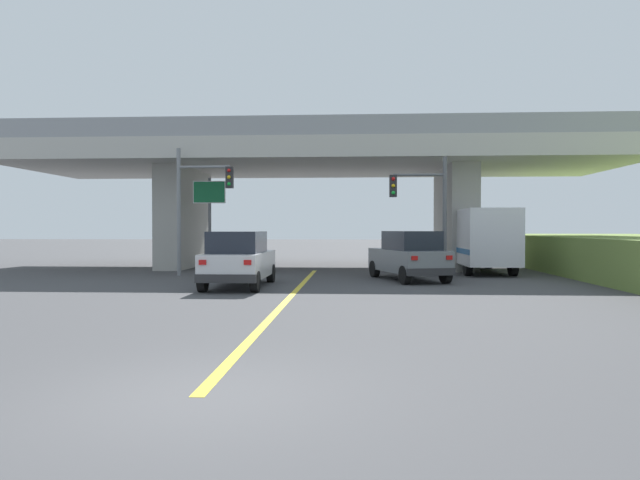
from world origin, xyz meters
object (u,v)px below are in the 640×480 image
object	(u,v)px
traffic_signal_farside	(196,197)
traffic_signal_nearside	(426,203)
suv_lead	(239,259)
box_truck	(481,239)
highway_sign	(209,202)
suv_crossing	(409,256)

from	to	relation	value
traffic_signal_farside	traffic_signal_nearside	bearing A→B (deg)	-1.62
suv_lead	box_truck	xyz separation A→B (m)	(10.28, 7.59, 0.58)
suv_lead	highway_sign	world-z (taller)	highway_sign
suv_crossing	traffic_signal_farside	distance (m)	9.81
suv_lead	traffic_signal_nearside	bearing A→B (deg)	32.13
traffic_signal_farside	suv_lead	bearing A→B (deg)	-59.14
traffic_signal_nearside	highway_sign	bearing A→B (deg)	163.42
box_truck	traffic_signal_farside	world-z (taller)	traffic_signal_farside
traffic_signal_nearside	traffic_signal_farside	xyz separation A→B (m)	(-10.16, 0.29, 0.30)
highway_sign	traffic_signal_nearside	bearing A→B (deg)	-16.58
suv_crossing	traffic_signal_nearside	distance (m)	2.80
suv_lead	highway_sign	bearing A→B (deg)	111.58
box_truck	highway_sign	xyz separation A→B (m)	(-13.30, 0.03, 1.83)
box_truck	traffic_signal_nearside	world-z (taller)	traffic_signal_nearside
box_truck	highway_sign	distance (m)	13.42
box_truck	traffic_signal_farside	distance (m)	13.60
suv_crossing	traffic_signal_farside	xyz separation A→B (m)	(-9.31, 1.75, 2.52)
suv_lead	suv_crossing	size ratio (longest dim) A/B	0.97
box_truck	traffic_signal_farside	bearing A→B (deg)	-168.25
suv_lead	suv_crossing	bearing A→B (deg)	25.78
suv_crossing	highway_sign	distance (m)	10.74
suv_crossing	traffic_signal_farside	size ratio (longest dim) A/B	0.86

